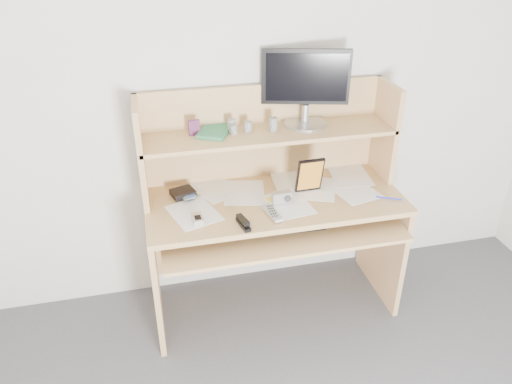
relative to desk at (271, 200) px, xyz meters
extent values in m
cube|color=beige|center=(0.00, 0.24, 0.56)|extent=(3.60, 0.04, 2.50)
cube|color=tan|center=(0.00, -0.08, 0.04)|extent=(1.40, 0.60, 0.03)
cube|color=tan|center=(-0.68, -0.08, -0.33)|extent=(0.03, 0.56, 0.72)
cube|color=tan|center=(0.68, -0.08, -0.33)|extent=(0.03, 0.56, 0.72)
cube|color=tan|center=(0.00, 0.20, -0.36)|extent=(1.34, 0.02, 0.41)
cube|color=tan|center=(0.00, -0.20, -0.05)|extent=(1.28, 0.55, 0.02)
cube|color=tan|center=(0.00, 0.21, 0.33)|extent=(1.40, 0.02, 0.55)
cube|color=tan|center=(-0.68, 0.07, 0.33)|extent=(0.03, 0.30, 0.55)
cube|color=tan|center=(0.68, 0.07, 0.33)|extent=(0.03, 0.30, 0.55)
cube|color=tan|center=(0.00, 0.07, 0.38)|extent=(1.38, 0.30, 0.02)
cube|color=white|center=(0.00, -0.08, 0.06)|extent=(1.32, 0.54, 0.01)
cube|color=black|center=(0.00, -0.20, -0.03)|extent=(0.47, 0.19, 0.02)
cube|color=black|center=(0.00, -0.20, -0.02)|extent=(0.43, 0.18, 0.01)
cube|color=#9E9E99|center=(-0.06, -0.24, 0.07)|extent=(0.08, 0.17, 0.02)
cube|color=#BDBDC0|center=(-0.44, -0.21, 0.07)|extent=(0.05, 0.10, 0.02)
cube|color=black|center=(-0.22, -0.31, 0.08)|extent=(0.06, 0.13, 0.04)
cube|color=black|center=(-0.49, 0.06, 0.08)|extent=(0.15, 0.13, 0.03)
cube|color=#F6FF43|center=(-0.01, -0.10, 0.06)|extent=(0.09, 0.09, 0.01)
cube|color=#A9A9AB|center=(0.02, -0.14, 0.09)|extent=(0.10, 0.05, 0.06)
cube|color=black|center=(0.20, -0.06, 0.17)|extent=(0.15, 0.02, 0.21)
cylinder|color=#1B24CE|center=(0.60, -0.24, 0.07)|extent=(0.13, 0.07, 0.01)
cube|color=#A02015|center=(-0.39, 0.12, 0.43)|extent=(0.06, 0.03, 0.08)
cube|color=#2D7143|center=(-0.29, 0.12, 0.40)|extent=(0.22, 0.25, 0.02)
cylinder|color=black|center=(-0.19, 0.07, 0.41)|extent=(0.04, 0.04, 0.05)
cylinder|color=white|center=(-0.19, 0.12, 0.42)|extent=(0.05, 0.05, 0.07)
cylinder|color=black|center=(-0.11, 0.10, 0.41)|extent=(0.06, 0.06, 0.06)
cylinder|color=white|center=(0.03, 0.07, 0.42)|extent=(0.05, 0.05, 0.08)
cylinder|color=#AAAAAF|center=(0.22, 0.12, 0.39)|extent=(0.24, 0.24, 0.01)
cylinder|color=#AAAAAF|center=(0.22, 0.13, 0.45)|extent=(0.04, 0.04, 0.10)
cube|color=black|center=(0.22, 0.15, 0.65)|extent=(0.47, 0.15, 0.30)
cube|color=black|center=(0.22, 0.13, 0.65)|extent=(0.42, 0.11, 0.26)
camera|label=1|loc=(-0.63, -2.34, 1.43)|focal=35.00mm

